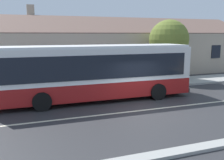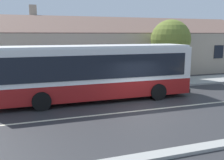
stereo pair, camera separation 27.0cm
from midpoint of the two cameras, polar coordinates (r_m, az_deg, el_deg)
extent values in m
plane|color=#2D2D30|center=(13.43, 7.66, -6.75)|extent=(300.00, 300.00, 0.00)
cube|color=#9E9E99|center=(18.77, -0.76, -1.47)|extent=(60.00, 3.00, 0.15)
cube|color=#9E9E99|center=(9.72, 21.01, -13.86)|extent=(60.00, 0.50, 0.12)
cube|color=beige|center=(13.43, 7.66, -6.73)|extent=(60.00, 0.16, 0.01)
cube|color=tan|center=(26.66, -1.02, 6.25)|extent=(27.92, 9.73, 4.00)
cube|color=brown|center=(24.32, 0.85, 12.49)|extent=(28.52, 4.92, 1.79)
cube|color=brown|center=(28.92, -2.62, 12.15)|extent=(28.52, 4.92, 1.79)
cube|color=tan|center=(26.26, -18.42, 14.70)|extent=(0.70, 0.70, 1.20)
cube|color=black|center=(20.40, -23.21, 4.68)|extent=(1.10, 0.06, 1.30)
cube|color=black|center=(27.39, 22.40, 6.00)|extent=(1.10, 0.06, 1.30)
cube|color=#4C3323|center=(24.13, 12.29, 3.31)|extent=(1.00, 0.06, 2.10)
cube|color=maroon|center=(15.12, -4.40, -1.77)|extent=(11.68, 2.56, 0.96)
cube|color=white|center=(15.02, -4.42, 0.22)|extent=(11.70, 2.58, 0.10)
cube|color=silver|center=(14.88, -4.48, 3.89)|extent=(11.68, 2.56, 1.83)
cube|color=silver|center=(14.80, -4.53, 7.65)|extent=(11.44, 2.44, 0.12)
cube|color=black|center=(16.11, -5.64, 4.01)|extent=(10.73, 0.09, 1.33)
cube|color=black|center=(13.68, -3.09, 2.91)|extent=(10.73, 0.09, 1.33)
cube|color=black|center=(17.34, 14.60, 4.18)|extent=(0.05, 2.20, 1.33)
cube|color=black|center=(17.27, 14.73, 7.07)|extent=(0.05, 1.75, 0.24)
cube|color=black|center=(17.62, 14.39, -1.50)|extent=(0.09, 2.50, 0.28)
cube|color=#192D99|center=(16.05, -10.62, -1.20)|extent=(3.27, 0.05, 0.67)
cube|color=black|center=(17.82, 8.75, 2.59)|extent=(0.90, 0.03, 2.55)
cylinder|color=black|center=(17.56, 6.00, -0.93)|extent=(1.00, 0.29, 1.00)
cylinder|color=black|center=(15.39, 9.99, -2.66)|extent=(1.00, 0.29, 1.00)
cylinder|color=black|center=(15.92, -16.81, -2.51)|extent=(1.00, 0.29, 1.00)
cylinder|color=black|center=(13.50, -16.27, -4.79)|extent=(1.00, 0.29, 1.00)
cube|color=black|center=(17.24, -23.65, -2.40)|extent=(0.08, 0.43, 0.45)
cylinder|color=#4C3828|center=(21.93, 12.29, 3.02)|extent=(0.40, 0.40, 2.41)
sphere|color=olive|center=(21.76, 12.53, 9.01)|extent=(3.33, 3.33, 3.33)
camera|label=1|loc=(0.13, -90.52, -0.10)|focal=40.00mm
camera|label=2|loc=(0.13, 89.48, 0.10)|focal=40.00mm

